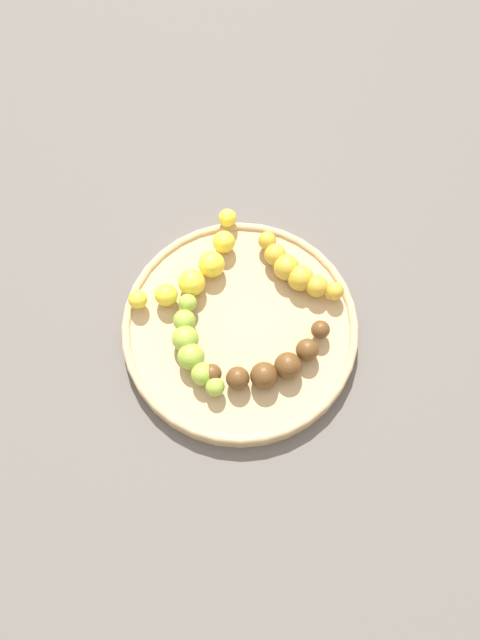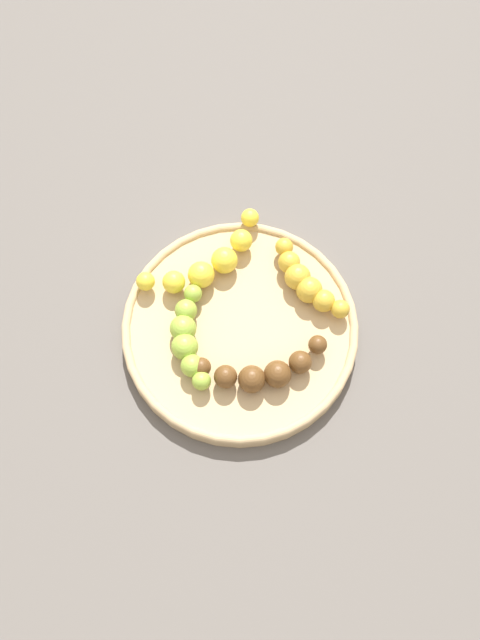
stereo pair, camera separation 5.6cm
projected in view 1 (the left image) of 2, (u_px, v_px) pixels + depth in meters
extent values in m
plane|color=#56514C|center=(240.00, 332.00, 0.78)|extent=(2.40, 2.40, 0.00)
cylinder|color=tan|center=(240.00, 330.00, 0.77)|extent=(0.27, 0.27, 0.02)
torus|color=tan|center=(240.00, 327.00, 0.76)|extent=(0.27, 0.27, 0.01)
sphere|color=yellow|center=(138.00, 299.00, 0.76)|extent=(0.02, 0.02, 0.02)
sphere|color=yellow|center=(166.00, 295.00, 0.76)|extent=(0.03, 0.03, 0.03)
sphere|color=yellow|center=(192.00, 283.00, 0.76)|extent=(0.03, 0.03, 0.03)
sphere|color=yellow|center=(212.00, 264.00, 0.77)|extent=(0.03, 0.03, 0.03)
sphere|color=yellow|center=(224.00, 242.00, 0.78)|extent=(0.03, 0.03, 0.03)
sphere|color=yellow|center=(227.00, 218.00, 0.79)|extent=(0.02, 0.02, 0.02)
sphere|color=#8CAD38|center=(188.00, 303.00, 0.75)|extent=(0.02, 0.02, 0.02)
sphere|color=#8CAD38|center=(184.00, 321.00, 0.75)|extent=(0.03, 0.03, 0.03)
sphere|color=#8CAD38|center=(185.00, 339.00, 0.74)|extent=(0.03, 0.03, 0.03)
sphere|color=#8CAD38|center=(191.00, 357.00, 0.73)|extent=(0.03, 0.03, 0.03)
sphere|color=#8CAD38|center=(201.00, 373.00, 0.72)|extent=(0.03, 0.03, 0.03)
sphere|color=#8CAD38|center=(215.00, 387.00, 0.72)|extent=(0.02, 0.02, 0.02)
sphere|color=#593819|center=(212.00, 373.00, 0.72)|extent=(0.02, 0.02, 0.02)
sphere|color=#593819|center=(238.00, 378.00, 0.72)|extent=(0.03, 0.03, 0.03)
sphere|color=#593819|center=(264.00, 376.00, 0.72)|extent=(0.03, 0.03, 0.03)
sphere|color=#593819|center=(288.00, 366.00, 0.73)|extent=(0.03, 0.03, 0.03)
sphere|color=#593819|center=(307.00, 350.00, 0.73)|extent=(0.03, 0.03, 0.03)
sphere|color=#593819|center=(320.00, 330.00, 0.74)|extent=(0.02, 0.02, 0.02)
sphere|color=gold|center=(267.00, 241.00, 0.78)|extent=(0.02, 0.02, 0.02)
sphere|color=gold|center=(275.00, 255.00, 0.78)|extent=(0.03, 0.03, 0.03)
sphere|color=gold|center=(287.00, 267.00, 0.77)|extent=(0.03, 0.03, 0.03)
sphere|color=gold|center=(301.00, 278.00, 0.77)|extent=(0.03, 0.03, 0.03)
sphere|color=gold|center=(317.00, 286.00, 0.76)|extent=(0.03, 0.03, 0.03)
sphere|color=gold|center=(335.00, 291.00, 0.76)|extent=(0.02, 0.02, 0.02)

